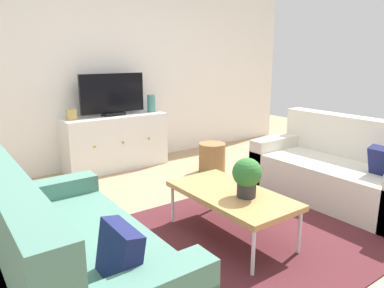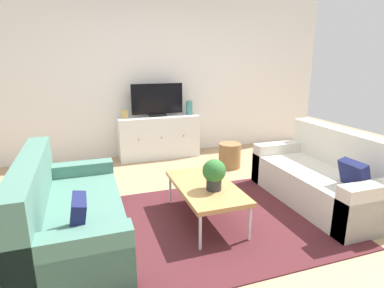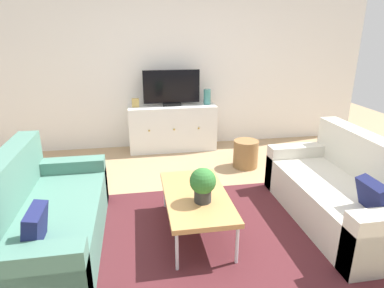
% 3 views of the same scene
% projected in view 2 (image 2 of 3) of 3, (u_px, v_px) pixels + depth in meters
% --- Properties ---
extents(ground_plane, '(10.00, 10.00, 0.00)m').
position_uv_depth(ground_plane, '(209.00, 216.00, 3.43)').
color(ground_plane, tan).
extents(wall_back, '(6.40, 0.12, 2.70)m').
position_uv_depth(wall_back, '(154.00, 76.00, 5.40)').
color(wall_back, white).
rests_on(wall_back, ground_plane).
extents(area_rug, '(2.50, 1.90, 0.01)m').
position_uv_depth(area_rug, '(215.00, 222.00, 3.29)').
color(area_rug, '#4C1E23').
rests_on(area_rug, ground_plane).
extents(couch_left_side, '(0.83, 1.69, 0.84)m').
position_uv_depth(couch_left_side, '(64.00, 218.00, 2.81)').
color(couch_left_side, '#4C7A6B').
rests_on(couch_left_side, ground_plane).
extents(couch_right_side, '(0.83, 1.69, 0.84)m').
position_uv_depth(couch_right_side, '(326.00, 179.00, 3.72)').
color(couch_right_side, beige).
rests_on(couch_right_side, ground_plane).
extents(coffee_table, '(0.57, 1.08, 0.40)m').
position_uv_depth(coffee_table, '(206.00, 188.00, 3.25)').
color(coffee_table, '#B7844C').
rests_on(coffee_table, ground_plane).
extents(potted_plant, '(0.23, 0.23, 0.31)m').
position_uv_depth(potted_plant, '(214.00, 173.00, 3.08)').
color(potted_plant, '#2D2D2D').
rests_on(potted_plant, coffee_table).
extents(tv_console, '(1.35, 0.47, 0.71)m').
position_uv_depth(tv_console, '(159.00, 137.00, 5.40)').
color(tv_console, white).
rests_on(tv_console, ground_plane).
extents(flat_screen_tv, '(0.86, 0.16, 0.54)m').
position_uv_depth(flat_screen_tv, '(157.00, 100.00, 5.26)').
color(flat_screen_tv, black).
rests_on(flat_screen_tv, tv_console).
extents(glass_vase, '(0.11, 0.11, 0.24)m').
position_uv_depth(glass_vase, '(189.00, 108.00, 5.45)').
color(glass_vase, teal).
rests_on(glass_vase, tv_console).
extents(mantel_clock, '(0.11, 0.07, 0.13)m').
position_uv_depth(mantel_clock, '(124.00, 114.00, 5.12)').
color(mantel_clock, tan).
rests_on(mantel_clock, tv_console).
extents(wicker_basket, '(0.34, 0.34, 0.38)m').
position_uv_depth(wicker_basket, '(230.00, 155.00, 4.91)').
color(wicker_basket, olive).
rests_on(wicker_basket, ground_plane).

